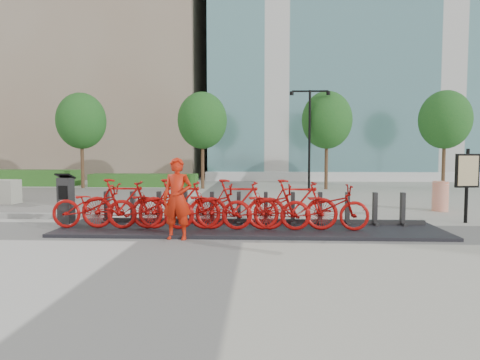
{
  "coord_description": "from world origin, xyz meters",
  "views": [
    {
      "loc": [
        1.59,
        -10.51,
        2.04
      ],
      "look_at": [
        1.0,
        1.5,
        1.2
      ],
      "focal_mm": 32.0,
      "sensor_mm": 36.0,
      "label": 1
    }
  ],
  "objects_px": {
    "kiosk": "(66,200)",
    "map_sign": "(467,174)",
    "bike_0": "(94,206)",
    "worker_red": "(177,199)",
    "construction_barrel": "(440,196)"
  },
  "relations": [
    {
      "from": "kiosk",
      "to": "map_sign",
      "type": "relative_size",
      "value": 0.65
    },
    {
      "from": "bike_0",
      "to": "map_sign",
      "type": "distance_m",
      "value": 10.12
    },
    {
      "from": "kiosk",
      "to": "worker_red",
      "type": "xyz_separation_m",
      "value": [
        3.23,
        -1.34,
        0.21
      ]
    },
    {
      "from": "worker_red",
      "to": "construction_barrel",
      "type": "height_order",
      "value": "worker_red"
    },
    {
      "from": "construction_barrel",
      "to": "map_sign",
      "type": "height_order",
      "value": "map_sign"
    },
    {
      "from": "worker_red",
      "to": "construction_barrel",
      "type": "distance_m",
      "value": 9.35
    },
    {
      "from": "worker_red",
      "to": "map_sign",
      "type": "xyz_separation_m",
      "value": [
        7.66,
        2.58,
        0.44
      ]
    },
    {
      "from": "construction_barrel",
      "to": "map_sign",
      "type": "bearing_deg",
      "value": -96.26
    },
    {
      "from": "kiosk",
      "to": "map_sign",
      "type": "xyz_separation_m",
      "value": [
        10.9,
        1.24,
        0.65
      ]
    },
    {
      "from": "kiosk",
      "to": "map_sign",
      "type": "distance_m",
      "value": 10.98
    },
    {
      "from": "worker_red",
      "to": "map_sign",
      "type": "relative_size",
      "value": 0.9
    },
    {
      "from": "worker_red",
      "to": "map_sign",
      "type": "distance_m",
      "value": 8.1
    },
    {
      "from": "bike_0",
      "to": "worker_red",
      "type": "bearing_deg",
      "value": -110.23
    },
    {
      "from": "kiosk",
      "to": "construction_barrel",
      "type": "xyz_separation_m",
      "value": [
        11.15,
        3.6,
        -0.23
      ]
    },
    {
      "from": "kiosk",
      "to": "worker_red",
      "type": "relative_size",
      "value": 0.72
    }
  ]
}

